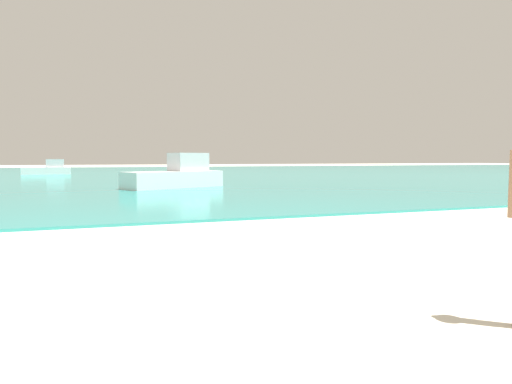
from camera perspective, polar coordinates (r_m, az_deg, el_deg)
name	(u,v)px	position (r m, az deg, el deg)	size (l,w,h in m)	color
water	(116,174)	(39.09, -17.25, 2.19)	(160.00, 60.00, 0.06)	teal
boat_near	(177,175)	(19.88, -9.96, 2.07)	(4.59, 3.17, 1.50)	white
boat_far	(48,169)	(39.02, -24.75, 2.64)	(3.52, 1.15, 1.19)	white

